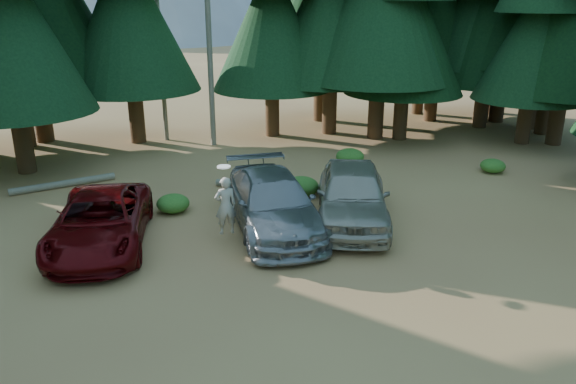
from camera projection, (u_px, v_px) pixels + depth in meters
name	position (u px, v px, depth m)	size (l,w,h in m)	color
ground	(273.00, 310.00, 12.20)	(160.00, 160.00, 0.00)	#A77146
forest_belt_north	(195.00, 143.00, 25.84)	(36.00, 7.00, 22.00)	black
snag_front	(208.00, 6.00, 23.59)	(0.24, 0.24, 12.00)	#676152
snag_back	(159.00, 30.00, 24.78)	(0.20, 0.20, 10.00)	#676152
red_pickup	(100.00, 221.00, 15.09)	(2.38, 5.16, 1.43)	#5D070A
silver_minivan_center	(273.00, 203.00, 16.18)	(2.23, 5.50, 1.60)	#95989C
silver_minivan_right	(352.00, 194.00, 16.64)	(2.07, 5.15, 1.75)	#B5B1A1
frisbee_player	(226.00, 205.00, 15.21)	(0.62, 0.45, 1.92)	beige
log_left	(64.00, 184.00, 19.90)	(0.26, 0.26, 3.58)	#676152
log_mid	(256.00, 186.00, 19.69)	(0.25, 0.25, 2.99)	#676152
log_right	(298.00, 188.00, 19.40)	(0.27, 0.27, 4.28)	#676152
shrub_left	(112.00, 205.00, 17.47)	(1.07, 1.07, 0.59)	#286F21
shrub_center_left	(173.00, 203.00, 17.60)	(1.03, 1.03, 0.57)	#286F21
shrub_center_right	(272.00, 175.00, 20.43)	(0.94, 0.94, 0.52)	#286F21
shrub_right	(301.00, 186.00, 19.03)	(1.18, 1.18, 0.65)	#286F21
shrub_far_right	(350.00, 156.00, 22.60)	(1.13, 1.13, 0.62)	#286F21
shrub_edge_east	(493.00, 166.00, 21.54)	(0.95, 0.95, 0.52)	#286F21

